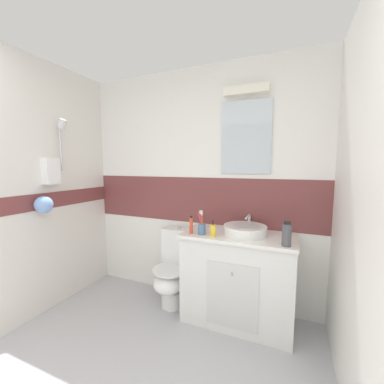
{
  "coord_description": "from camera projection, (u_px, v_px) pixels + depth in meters",
  "views": [
    {
      "loc": [
        0.96,
        0.02,
        1.48
      ],
      "look_at": [
        0.14,
        1.95,
        1.24
      ],
      "focal_mm": 22.15,
      "sensor_mm": 36.0,
      "label": 1
    }
  ],
  "objects": [
    {
      "name": "toothpaste_tube_upright",
      "position": [
        191.0,
        225.0,
        2.19
      ],
      "size": [
        0.03,
        0.03,
        0.17
      ],
      "color": "#D84C33",
      "rests_on": "vanity_cabinet"
    },
    {
      "name": "mouthwash_bottle",
      "position": [
        287.0,
        234.0,
        1.85
      ],
      "size": [
        0.07,
        0.07,
        0.2
      ],
      "color": "#4C4C51",
      "rests_on": "vanity_cabinet"
    },
    {
      "name": "wall_back_tiled",
      "position": [
        199.0,
        186.0,
        2.61
      ],
      "size": [
        3.2,
        0.2,
        2.5
      ],
      "color": "white",
      "rests_on": "ground_plane"
    },
    {
      "name": "toilet",
      "position": [
        174.0,
        270.0,
        2.51
      ],
      "size": [
        0.37,
        0.5,
        0.81
      ],
      "color": "white",
      "rests_on": "ground_plane"
    },
    {
      "name": "soap_dispenser",
      "position": [
        213.0,
        230.0,
        2.11
      ],
      "size": [
        0.05,
        0.05,
        0.15
      ],
      "color": "yellow",
      "rests_on": "vanity_cabinet"
    },
    {
      "name": "vanity_cabinet",
      "position": [
        238.0,
        277.0,
        2.24
      ],
      "size": [
        1.01,
        0.52,
        0.85
      ],
      "color": "silver",
      "rests_on": "ground_plane"
    },
    {
      "name": "toothbrush_cup",
      "position": [
        202.0,
        228.0,
        2.17
      ],
      "size": [
        0.07,
        0.07,
        0.22
      ],
      "color": "#4C7299",
      "rests_on": "vanity_cabinet"
    },
    {
      "name": "sink_basin",
      "position": [
        245.0,
        230.0,
        2.16
      ],
      "size": [
        0.39,
        0.43,
        0.15
      ],
      "color": "white",
      "rests_on": "vanity_cabinet"
    }
  ]
}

